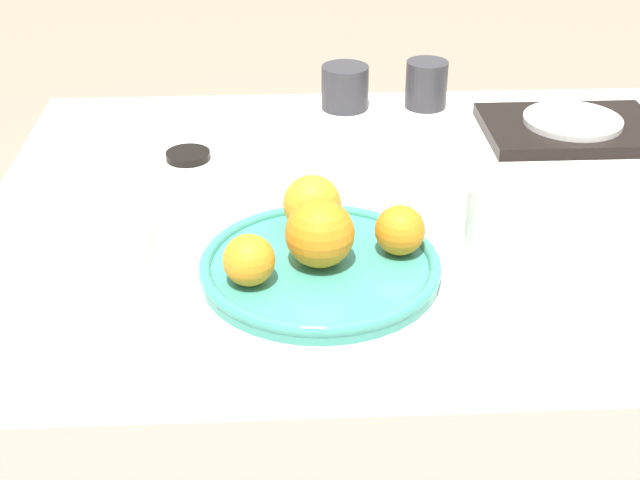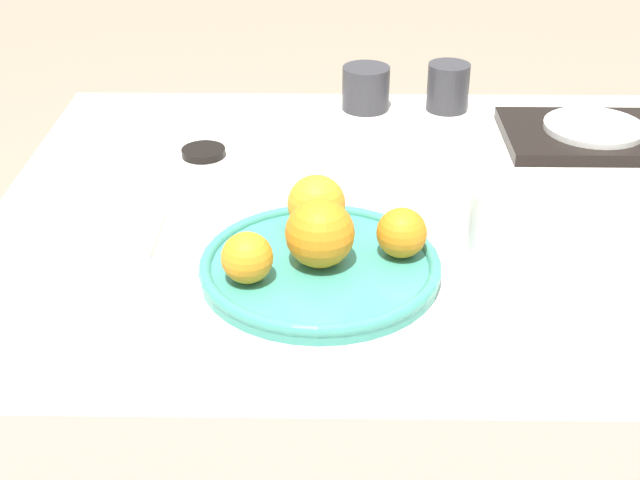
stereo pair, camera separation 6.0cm
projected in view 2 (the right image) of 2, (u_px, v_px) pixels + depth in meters
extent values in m
cube|color=silver|center=(389.00, 416.00, 1.43)|extent=(1.13, 0.89, 0.76)
cylinder|color=teal|center=(320.00, 270.00, 1.08)|extent=(0.29, 0.29, 0.02)
torus|color=teal|center=(320.00, 264.00, 1.08)|extent=(0.29, 0.29, 0.02)
sphere|color=orange|center=(316.00, 204.00, 1.13)|extent=(0.07, 0.07, 0.07)
sphere|color=orange|center=(402.00, 233.00, 1.08)|extent=(0.06, 0.06, 0.06)
sphere|color=orange|center=(320.00, 233.00, 1.06)|extent=(0.08, 0.08, 0.08)
sphere|color=orange|center=(247.00, 258.00, 1.03)|extent=(0.06, 0.06, 0.06)
cylinder|color=silver|center=(498.00, 227.00, 1.09)|extent=(0.08, 0.08, 0.10)
cube|color=black|center=(593.00, 136.00, 1.44)|extent=(0.29, 0.20, 0.02)
cylinder|color=silver|center=(594.00, 127.00, 1.43)|extent=(0.16, 0.16, 0.01)
cylinder|color=#333338|center=(366.00, 88.00, 1.55)|extent=(0.08, 0.08, 0.08)
cylinder|color=#333338|center=(448.00, 87.00, 1.55)|extent=(0.07, 0.07, 0.08)
cube|color=silver|center=(103.00, 234.00, 1.17)|extent=(0.15, 0.12, 0.01)
cylinder|color=black|center=(204.00, 152.00, 1.39)|extent=(0.07, 0.07, 0.01)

